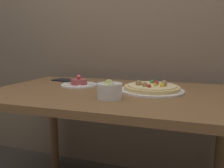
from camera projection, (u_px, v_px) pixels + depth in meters
name	position (u px, v px, depth m)	size (l,w,h in m)	color
back_wall	(135.00, 3.00, 1.60)	(8.00, 0.05, 2.60)	#84705B
dining_table	(113.00, 108.00, 1.21)	(1.35, 0.82, 0.75)	brown
pizza_plate	(152.00, 88.00, 1.18)	(0.34, 0.34, 0.06)	white
tartare_plate	(79.00, 84.00, 1.34)	(0.22, 0.22, 0.07)	white
small_bowl	(109.00, 90.00, 1.01)	(0.12, 0.12, 0.09)	white
napkin	(66.00, 80.00, 1.55)	(0.19, 0.14, 0.01)	black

